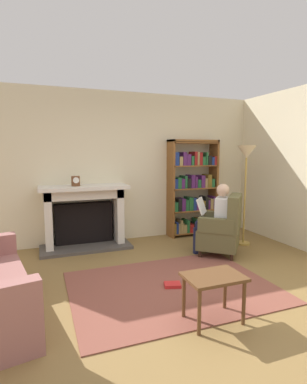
# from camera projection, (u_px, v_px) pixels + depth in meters

# --- Properties ---
(ground) EXTENTS (14.00, 14.00, 0.00)m
(ground) POSITION_uv_depth(u_px,v_px,m) (183.00, 298.00, 3.38)
(ground) COLOR olive
(back_wall) EXTENTS (5.60, 0.10, 2.70)m
(back_wall) POSITION_uv_depth(u_px,v_px,m) (123.00, 167.00, 5.56)
(back_wall) COLOR beige
(back_wall) RESTS_ON ground
(side_wall_right) EXTENTS (0.10, 5.20, 2.70)m
(side_wall_right) POSITION_uv_depth(u_px,v_px,m) (288.00, 168.00, 5.29)
(side_wall_right) COLOR beige
(side_wall_right) RESTS_ON ground
(area_rug) EXTENTS (2.40, 1.80, 0.01)m
(area_rug) POSITION_uv_depth(u_px,v_px,m) (172.00, 287.00, 3.65)
(area_rug) COLOR brown
(area_rug) RESTS_ON ground
(fireplace) EXTENTS (1.49, 0.64, 1.07)m
(fireplace) POSITION_uv_depth(u_px,v_px,m) (84.00, 214.00, 5.17)
(fireplace) COLOR #4C4742
(fireplace) RESTS_ON ground
(mantel_clock) EXTENTS (0.14, 0.14, 0.16)m
(mantel_clock) POSITION_uv_depth(u_px,v_px,m) (76.00, 181.00, 4.95)
(mantel_clock) COLOR brown
(mantel_clock) RESTS_ON fireplace
(bookshelf) EXTENTS (0.98, 0.32, 1.86)m
(bookshelf) POSITION_uv_depth(u_px,v_px,m) (193.00, 189.00, 5.89)
(bookshelf) COLOR brown
(bookshelf) RESTS_ON ground
(armchair_reading) EXTENTS (0.89, 0.89, 0.97)m
(armchair_reading) POSITION_uv_depth(u_px,v_px,m) (223.00, 229.00, 4.77)
(armchair_reading) COLOR #331E14
(armchair_reading) RESTS_ON ground
(seated_reader) EXTENTS (0.59, 0.57, 1.14)m
(seated_reader) POSITION_uv_depth(u_px,v_px,m) (216.00, 216.00, 4.78)
(seated_reader) COLOR silver
(seated_reader) RESTS_ON ground
(side_table) EXTENTS (0.56, 0.39, 0.46)m
(side_table) POSITION_uv_depth(u_px,v_px,m) (214.00, 283.00, 2.88)
(side_table) COLOR brown
(side_table) RESTS_ON ground
(scattered_books) EXTENTS (0.64, 0.32, 0.04)m
(scattered_books) POSITION_uv_depth(u_px,v_px,m) (186.00, 280.00, 3.80)
(scattered_books) COLOR #267233
(scattered_books) RESTS_ON area_rug
(floor_lamp) EXTENTS (0.32, 0.32, 1.74)m
(floor_lamp) POSITION_uv_depth(u_px,v_px,m) (246.00, 161.00, 5.19)
(floor_lamp) COLOR #B7933F
(floor_lamp) RESTS_ON ground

